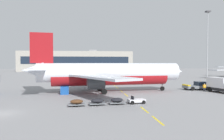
{
  "coord_description": "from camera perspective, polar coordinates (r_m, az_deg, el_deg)",
  "views": [
    {
      "loc": [
        10.52,
        -27.86,
        6.1
      ],
      "look_at": [
        16.71,
        27.44,
        4.48
      ],
      "focal_mm": 35.49,
      "sensor_mm": 36.0,
      "label": 1
    }
  ],
  "objects": [
    {
      "name": "ground",
      "position": [
        74.24,
        17.06,
        -3.12
      ],
      "size": [
        400.0,
        400.0,
        0.0
      ],
      "primitive_type": "plane",
      "color": "gray"
    },
    {
      "name": "airliner_foreground",
      "position": [
        46.74,
        -1.0,
        -0.98
      ],
      "size": [
        34.82,
        34.38,
        12.2
      ],
      "color": "silver",
      "rests_on": "ground"
    },
    {
      "name": "pushback_tug",
      "position": [
        55.61,
        21.16,
        -3.81
      ],
      "size": [
        6.26,
        3.67,
        2.08
      ],
      "color": "slate",
      "rests_on": "ground"
    },
    {
      "name": "fuel_service_truck",
      "position": [
        51.77,
        26.42,
        -3.45
      ],
      "size": [
        3.82,
        7.35,
        3.14
      ],
      "color": "black",
      "rests_on": "ground"
    },
    {
      "name": "apron_paint_markings",
      "position": [
        66.58,
        0.09,
        -3.59
      ],
      "size": [
        8.0,
        96.12,
        0.01
      ],
      "color": "yellow",
      "rests_on": "ground"
    },
    {
      "name": "terminal_satellite",
      "position": [
        181.54,
        -9.1,
        2.2
      ],
      "size": [
        88.15,
        22.34,
        17.3
      ],
      "color": "#9E998E",
      "rests_on": "ground"
    },
    {
      "name": "uld_cargo_container",
      "position": [
        45.12,
        -12.08,
        -5.12
      ],
      "size": [
        1.68,
        1.64,
        1.6
      ],
      "color": "#194C9E",
      "rests_on": "ground"
    },
    {
      "name": "apron_light_mast_far",
      "position": [
        98.22,
        23.4,
        7.79
      ],
      "size": [
        1.8,
        1.8,
        27.33
      ],
      "color": "slate",
      "rests_on": "ground"
    },
    {
      "name": "baggage_train",
      "position": [
        33.06,
        -1.2,
        -8.03
      ],
      "size": [
        11.69,
        3.03,
        1.14
      ],
      "color": "silver",
      "rests_on": "ground"
    },
    {
      "name": "ground_crew_worker",
      "position": [
        52.33,
        22.72,
        -4.07
      ],
      "size": [
        0.7,
        0.3,
        1.73
      ],
      "color": "#232328",
      "rests_on": "ground"
    }
  ]
}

